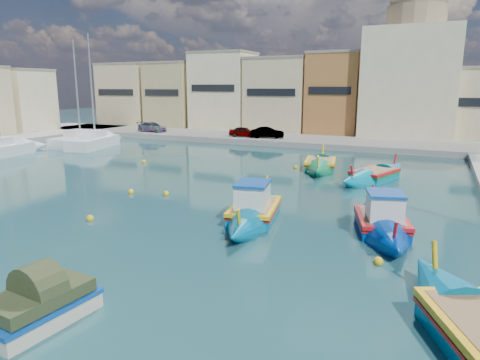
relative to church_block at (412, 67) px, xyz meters
The scene contains 14 objects.
ground 42.08m from the church_block, 104.04° to the right, with size 160.00×160.00×0.00m, color #153740.
north_quay 15.16m from the church_block, 141.34° to the right, with size 80.00×8.00×0.60m, color gray.
north_townhouses 4.81m from the church_block, 169.17° to the right, with size 83.20×7.87×10.19m.
church_block is the anchor object (origin of this frame).
parked_cars 24.62m from the church_block, 156.20° to the right, with size 19.86×2.39×1.22m.
luzzu_turquoise_cabin 37.01m from the church_block, 96.93° to the right, with size 3.80×9.45×2.97m.
luzzu_blue_cabin 36.14m from the church_block, 87.57° to the right, with size 4.15×8.41×2.90m.
luzzu_cyan_mid 25.64m from the church_block, 90.69° to the right, with size 4.79×8.88×2.57m.
luzzu_green 23.95m from the church_block, 101.96° to the right, with size 3.65×8.61×2.63m.
tender_near 47.98m from the church_block, 97.27° to the right, with size 1.89×3.14×1.48m.
yacht_north 35.78m from the church_block, 147.59° to the right, with size 4.58×9.62×12.38m.
yacht_midnorth 37.32m from the church_block, 149.42° to the right, with size 2.70×8.42×11.87m.
yacht_mid 43.19m from the church_block, 141.04° to the right, with size 3.47×9.51×11.72m.
mooring_buoys 36.78m from the church_block, 105.78° to the right, with size 21.02×24.22×0.36m.
Camera 1 is at (13.40, -14.28, 6.34)m, focal length 32.00 mm.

